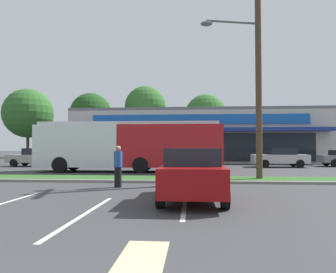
{
  "coord_description": "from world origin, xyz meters",
  "views": [
    {
      "loc": [
        2.33,
        -1.63,
        1.64
      ],
      "look_at": [
        0.81,
        18.1,
        2.28
      ],
      "focal_mm": 34.03,
      "sensor_mm": 36.0,
      "label": 1
    }
  ],
  "objects_px": {
    "car_0": "(36,157)",
    "pedestrian_near_bench": "(118,166)",
    "car_2": "(192,174)",
    "city_bus": "(130,145)",
    "car_4": "(280,157)",
    "pedestrian_mid": "(182,167)",
    "utility_pole": "(256,64)"
  },
  "relations": [
    {
      "from": "car_4",
      "to": "pedestrian_mid",
      "type": "height_order",
      "value": "pedestrian_mid"
    },
    {
      "from": "city_bus",
      "to": "car_0",
      "type": "xyz_separation_m",
      "value": [
        -9.11,
        5.25,
        -0.99
      ]
    },
    {
      "from": "utility_pole",
      "to": "pedestrian_near_bench",
      "type": "bearing_deg",
      "value": -154.52
    },
    {
      "from": "city_bus",
      "to": "car_0",
      "type": "bearing_deg",
      "value": -30.57
    },
    {
      "from": "pedestrian_near_bench",
      "to": "car_4",
      "type": "bearing_deg",
      "value": 95.7
    },
    {
      "from": "car_4",
      "to": "pedestrian_near_bench",
      "type": "distance_m",
      "value": 16.97
    },
    {
      "from": "utility_pole",
      "to": "pedestrian_mid",
      "type": "distance_m",
      "value": 6.32
    },
    {
      "from": "utility_pole",
      "to": "pedestrian_near_bench",
      "type": "height_order",
      "value": "utility_pole"
    },
    {
      "from": "car_2",
      "to": "city_bus",
      "type": "bearing_deg",
      "value": 20.73
    },
    {
      "from": "car_2",
      "to": "pedestrian_mid",
      "type": "xyz_separation_m",
      "value": [
        -0.43,
        3.91,
        -0.03
      ]
    },
    {
      "from": "city_bus",
      "to": "pedestrian_near_bench",
      "type": "bearing_deg",
      "value": 97.41
    },
    {
      "from": "car_2",
      "to": "pedestrian_near_bench",
      "type": "height_order",
      "value": "pedestrian_near_bench"
    },
    {
      "from": "utility_pole",
      "to": "car_4",
      "type": "xyz_separation_m",
      "value": [
        3.98,
        10.75,
        -4.9
      ]
    },
    {
      "from": "utility_pole",
      "to": "car_2",
      "type": "xyz_separation_m",
      "value": [
        -3.09,
        -5.84,
        -4.86
      ]
    },
    {
      "from": "utility_pole",
      "to": "pedestrian_near_bench",
      "type": "relative_size",
      "value": 6.32
    },
    {
      "from": "car_2",
      "to": "utility_pole",
      "type": "bearing_deg",
      "value": -27.84
    },
    {
      "from": "car_0",
      "to": "pedestrian_near_bench",
      "type": "bearing_deg",
      "value": 127.68
    },
    {
      "from": "car_0",
      "to": "pedestrian_mid",
      "type": "relative_size",
      "value": 2.76
    },
    {
      "from": "car_2",
      "to": "pedestrian_near_bench",
      "type": "relative_size",
      "value": 2.51
    },
    {
      "from": "car_2",
      "to": "car_4",
      "type": "height_order",
      "value": "car_2"
    },
    {
      "from": "city_bus",
      "to": "car_2",
      "type": "bearing_deg",
      "value": 110.1
    },
    {
      "from": "car_2",
      "to": "pedestrian_mid",
      "type": "height_order",
      "value": "car_2"
    },
    {
      "from": "pedestrian_mid",
      "to": "city_bus",
      "type": "bearing_deg",
      "value": -121.48
    },
    {
      "from": "car_2",
      "to": "pedestrian_near_bench",
      "type": "xyz_separation_m",
      "value": [
        -3.01,
        2.94,
        0.03
      ]
    },
    {
      "from": "pedestrian_mid",
      "to": "car_2",
      "type": "bearing_deg",
      "value": 36.99
    },
    {
      "from": "pedestrian_mid",
      "to": "car_4",
      "type": "bearing_deg",
      "value": -179.9
    },
    {
      "from": "car_0",
      "to": "car_2",
      "type": "xyz_separation_m",
      "value": [
        13.25,
        -16.2,
        0.04
      ]
    },
    {
      "from": "car_0",
      "to": "pedestrian_near_bench",
      "type": "distance_m",
      "value": 16.76
    },
    {
      "from": "car_4",
      "to": "car_0",
      "type": "bearing_deg",
      "value": 1.1
    },
    {
      "from": "car_0",
      "to": "pedestrian_mid",
      "type": "bearing_deg",
      "value": 136.23
    },
    {
      "from": "city_bus",
      "to": "car_2",
      "type": "distance_m",
      "value": 11.75
    },
    {
      "from": "utility_pole",
      "to": "pedestrian_mid",
      "type": "bearing_deg",
      "value": -151.22
    }
  ]
}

